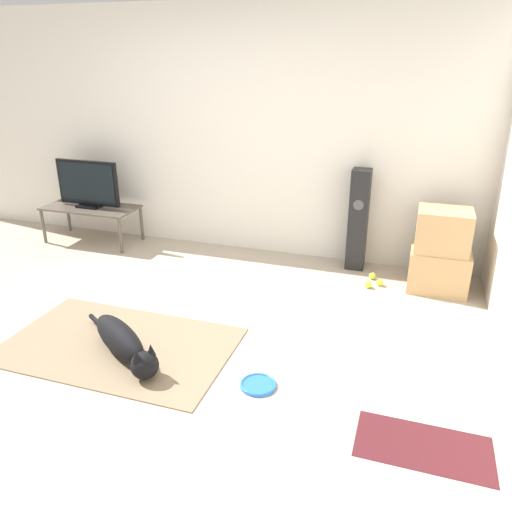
{
  "coord_description": "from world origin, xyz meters",
  "views": [
    {
      "loc": [
        1.86,
        -2.93,
        2.07
      ],
      "look_at": [
        0.62,
        0.82,
        0.45
      ],
      "focal_mm": 35.0,
      "sensor_mm": 36.0,
      "label": 1
    }
  ],
  "objects_px": {
    "dog": "(124,342)",
    "tennis_ball_by_boxes": "(368,285)",
    "frisbee": "(258,385)",
    "tennis_ball_near_speaker": "(372,276)",
    "floor_speaker": "(358,220)",
    "tennis_ball_loose_on_carpet": "(380,282)",
    "tv_stand": "(91,210)",
    "cardboard_box_upper": "(443,230)",
    "cardboard_box_lower": "(438,269)",
    "tv": "(88,184)"
  },
  "relations": [
    {
      "from": "dog",
      "to": "tennis_ball_by_boxes",
      "type": "relative_size",
      "value": 13.99
    },
    {
      "from": "frisbee",
      "to": "tennis_ball_near_speaker",
      "type": "bearing_deg",
      "value": 74.75
    },
    {
      "from": "dog",
      "to": "floor_speaker",
      "type": "relative_size",
      "value": 0.9
    },
    {
      "from": "tennis_ball_loose_on_carpet",
      "to": "tv_stand",
      "type": "bearing_deg",
      "value": 176.74
    },
    {
      "from": "dog",
      "to": "cardboard_box_upper",
      "type": "relative_size",
      "value": 1.97
    },
    {
      "from": "floor_speaker",
      "to": "tennis_ball_near_speaker",
      "type": "relative_size",
      "value": 15.58
    },
    {
      "from": "cardboard_box_upper",
      "to": "tennis_ball_near_speaker",
      "type": "distance_m",
      "value": 0.8
    },
    {
      "from": "cardboard_box_lower",
      "to": "cardboard_box_upper",
      "type": "distance_m",
      "value": 0.39
    },
    {
      "from": "frisbee",
      "to": "tennis_ball_near_speaker",
      "type": "distance_m",
      "value": 2.04
    },
    {
      "from": "dog",
      "to": "frisbee",
      "type": "height_order",
      "value": "dog"
    },
    {
      "from": "frisbee",
      "to": "cardboard_box_lower",
      "type": "relative_size",
      "value": 0.46
    },
    {
      "from": "tv_stand",
      "to": "tennis_ball_near_speaker",
      "type": "bearing_deg",
      "value": -1.04
    },
    {
      "from": "dog",
      "to": "tv",
      "type": "bearing_deg",
      "value": 129.59
    },
    {
      "from": "tv_stand",
      "to": "tv",
      "type": "relative_size",
      "value": 1.41
    },
    {
      "from": "cardboard_box_upper",
      "to": "tv_stand",
      "type": "distance_m",
      "value": 3.82
    },
    {
      "from": "cardboard_box_lower",
      "to": "cardboard_box_upper",
      "type": "relative_size",
      "value": 1.13
    },
    {
      "from": "tennis_ball_near_speaker",
      "to": "tv",
      "type": "bearing_deg",
      "value": 178.91
    },
    {
      "from": "tennis_ball_by_boxes",
      "to": "tennis_ball_loose_on_carpet",
      "type": "height_order",
      "value": "same"
    },
    {
      "from": "cardboard_box_lower",
      "to": "cardboard_box_upper",
      "type": "bearing_deg",
      "value": -115.87
    },
    {
      "from": "floor_speaker",
      "to": "tv_stand",
      "type": "relative_size",
      "value": 0.95
    },
    {
      "from": "cardboard_box_lower",
      "to": "tennis_ball_near_speaker",
      "type": "distance_m",
      "value": 0.61
    },
    {
      "from": "floor_speaker",
      "to": "tv",
      "type": "height_order",
      "value": "floor_speaker"
    },
    {
      "from": "cardboard_box_upper",
      "to": "tv_stand",
      "type": "height_order",
      "value": "cardboard_box_upper"
    },
    {
      "from": "cardboard_box_upper",
      "to": "tennis_ball_near_speaker",
      "type": "relative_size",
      "value": 7.09
    },
    {
      "from": "tennis_ball_loose_on_carpet",
      "to": "cardboard_box_lower",
      "type": "bearing_deg",
      "value": 13.13
    },
    {
      "from": "tennis_ball_by_boxes",
      "to": "tennis_ball_near_speaker",
      "type": "height_order",
      "value": "same"
    },
    {
      "from": "cardboard_box_lower",
      "to": "cardboard_box_upper",
      "type": "height_order",
      "value": "cardboard_box_upper"
    },
    {
      "from": "cardboard_box_upper",
      "to": "floor_speaker",
      "type": "distance_m",
      "value": 0.84
    },
    {
      "from": "frisbee",
      "to": "tv_stand",
      "type": "bearing_deg",
      "value": 143.0
    },
    {
      "from": "tv",
      "to": "tennis_ball_by_boxes",
      "type": "bearing_deg",
      "value": -4.9
    },
    {
      "from": "cardboard_box_upper",
      "to": "tv_stand",
      "type": "xyz_separation_m",
      "value": [
        -3.82,
        0.08,
        -0.2
      ]
    },
    {
      "from": "floor_speaker",
      "to": "tv_stand",
      "type": "height_order",
      "value": "floor_speaker"
    },
    {
      "from": "frisbee",
      "to": "tv",
      "type": "xyz_separation_m",
      "value": [
        -2.69,
        2.03,
        0.67
      ]
    },
    {
      "from": "tv",
      "to": "tennis_ball_by_boxes",
      "type": "distance_m",
      "value": 3.29
    },
    {
      "from": "tv",
      "to": "tennis_ball_by_boxes",
      "type": "xyz_separation_m",
      "value": [
        3.22,
        -0.28,
        -0.65
      ]
    },
    {
      "from": "floor_speaker",
      "to": "tennis_ball_near_speaker",
      "type": "distance_m",
      "value": 0.58
    },
    {
      "from": "cardboard_box_upper",
      "to": "tv_stand",
      "type": "bearing_deg",
      "value": 178.73
    },
    {
      "from": "cardboard_box_lower",
      "to": "tv_stand",
      "type": "distance_m",
      "value": 3.83
    },
    {
      "from": "dog",
      "to": "tennis_ball_loose_on_carpet",
      "type": "height_order",
      "value": "dog"
    },
    {
      "from": "dog",
      "to": "floor_speaker",
      "type": "distance_m",
      "value": 2.61
    },
    {
      "from": "tennis_ball_loose_on_carpet",
      "to": "tennis_ball_near_speaker",
      "type": "bearing_deg",
      "value": 122.67
    },
    {
      "from": "frisbee",
      "to": "tv",
      "type": "height_order",
      "value": "tv"
    },
    {
      "from": "frisbee",
      "to": "cardboard_box_upper",
      "type": "height_order",
      "value": "cardboard_box_upper"
    },
    {
      "from": "frisbee",
      "to": "tv_stand",
      "type": "relative_size",
      "value": 0.22
    },
    {
      "from": "frisbee",
      "to": "dog",
      "type": "bearing_deg",
      "value": 178.96
    },
    {
      "from": "tv_stand",
      "to": "tennis_ball_by_boxes",
      "type": "bearing_deg",
      "value": -4.85
    },
    {
      "from": "frisbee",
      "to": "tennis_ball_by_boxes",
      "type": "bearing_deg",
      "value": 73.4
    },
    {
      "from": "cardboard_box_lower",
      "to": "tv",
      "type": "distance_m",
      "value": 3.86
    },
    {
      "from": "tv_stand",
      "to": "cardboard_box_lower",
      "type": "bearing_deg",
      "value": -1.05
    },
    {
      "from": "floor_speaker",
      "to": "tv",
      "type": "relative_size",
      "value": 1.34
    }
  ]
}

